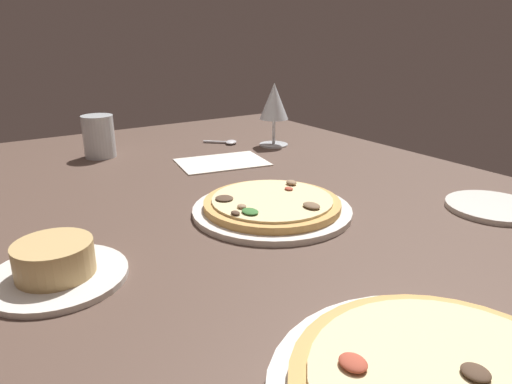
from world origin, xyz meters
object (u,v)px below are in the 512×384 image
side_plate (493,207)px  water_glass (99,139)px  paper_menu (222,162)px  spoon (228,142)px  pizza_main (272,206)px  ramekin_on_saucer (55,266)px  wine_glass_near (274,103)px

side_plate → water_glass: bearing=32.4°
paper_menu → spoon: size_ratio=2.39×
pizza_main → ramekin_on_saucer: 34.48cm
ramekin_on_saucer → water_glass: (55.56, -21.10, 2.50)cm
paper_menu → pizza_main: bearing=175.3°
ramekin_on_saucer → water_glass: size_ratio=1.70×
water_glass → pizza_main: bearing=-165.8°
ramekin_on_saucer → water_glass: bearing=-20.8°
side_plate → pizza_main: bearing=59.1°
water_glass → paper_menu: water_glass is taller
paper_menu → ramekin_on_saucer: bearing=139.3°
wine_glass_near → paper_menu: 23.68cm
wine_glass_near → water_glass: (13.37, 41.14, -6.62)cm
pizza_main → water_glass: water_glass is taller
water_glass → side_plate: bearing=-147.6°
wine_glass_near → ramekin_on_saucer: bearing=124.1°
wine_glass_near → side_plate: 59.10cm
ramekin_on_saucer → spoon: bearing=-46.5°
pizza_main → water_glass: 53.90cm
paper_menu → spoon: bearing=-23.9°
wine_glass_near → side_plate: (-58.00, -4.14, -10.56)cm
pizza_main → water_glass: size_ratio=2.65×
pizza_main → water_glass: bearing=14.2°
ramekin_on_saucer → paper_menu: (34.77, -42.55, -1.75)cm
ramekin_on_saucer → paper_menu: size_ratio=0.86×
wine_glass_near → paper_menu: size_ratio=0.83×
side_plate → paper_menu: (50.58, 23.84, -0.30)cm
ramekin_on_saucer → paper_menu: 54.98cm
wine_glass_near → side_plate: bearing=-175.9°
paper_menu → spoon: spoon is taller
pizza_main → wine_glass_near: wine_glass_near is taller
wine_glass_near → spoon: wine_glass_near is taller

